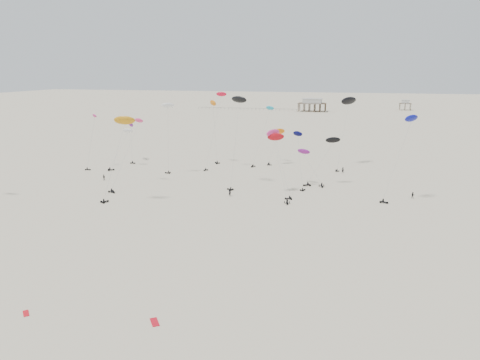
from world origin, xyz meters
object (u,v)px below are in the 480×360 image
(pavilion_main, at_px, (312,106))
(rig_4, at_px, (310,163))
(rig_9, at_px, (168,121))
(spectator_0, at_px, (230,196))
(pavilion_small, at_px, (405,106))
(rig_0, at_px, (276,147))

(pavilion_main, distance_m, rig_4, 235.08)
(rig_9, bearing_deg, spectator_0, -136.89)
(pavilion_small, height_order, rig_4, rig_4)
(pavilion_small, bearing_deg, rig_0, -101.13)
(rig_4, xyz_separation_m, rig_9, (-44.04, 4.16, 10.18))
(rig_4, height_order, spectator_0, rig_4)
(rig_4, bearing_deg, pavilion_small, -112.18)
(rig_0, bearing_deg, rig_9, -34.22)
(pavilion_main, height_order, rig_4, rig_4)
(spectator_0, bearing_deg, rig_0, -129.38)
(pavilion_main, xyz_separation_m, rig_0, (15.53, -246.75, 8.09))
(rig_0, distance_m, rig_9, 40.49)
(rig_9, relative_size, spectator_0, 9.48)
(rig_4, xyz_separation_m, spectator_0, (-18.44, -17.47, -6.13))
(rig_9, bearing_deg, pavilion_main, -11.93)
(pavilion_small, distance_m, rig_0, 282.20)
(pavilion_small, height_order, spectator_0, pavilion_small)
(rig_0, distance_m, spectator_0, 17.12)
(pavilion_small, bearing_deg, rig_4, -100.09)
(pavilion_small, height_order, rig_9, rig_9)
(pavilion_main, distance_m, rig_9, 231.06)
(pavilion_small, distance_m, rig_9, 275.56)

